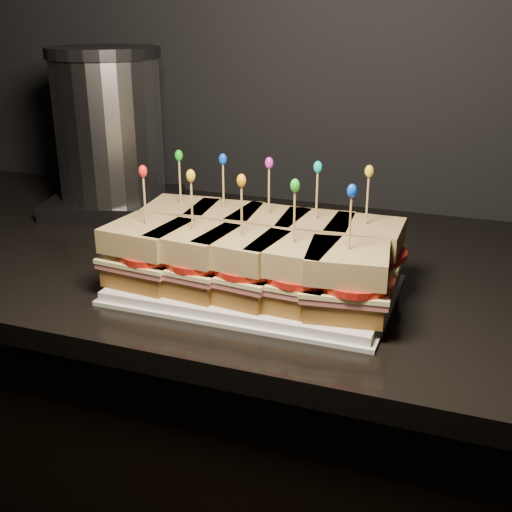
% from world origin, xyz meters
% --- Properties ---
extents(cabinet, '(2.33, 0.65, 0.88)m').
position_xyz_m(cabinet, '(0.40, 1.66, 0.44)').
color(cabinet, black).
rests_on(cabinet, ground).
extents(granite_slab, '(2.37, 0.69, 0.03)m').
position_xyz_m(granite_slab, '(0.40, 1.66, 0.90)').
color(granite_slab, black).
rests_on(granite_slab, cabinet).
extents(platter, '(0.38, 0.23, 0.02)m').
position_xyz_m(platter, '(0.53, 1.53, 0.93)').
color(platter, white).
rests_on(platter, granite_slab).
extents(platter_rim, '(0.39, 0.24, 0.01)m').
position_xyz_m(platter_rim, '(0.53, 1.53, 0.92)').
color(platter_rim, white).
rests_on(platter_rim, granite_slab).
extents(sandwich_0_bread_bot, '(0.11, 0.11, 0.03)m').
position_xyz_m(sandwich_0_bread_bot, '(0.39, 1.58, 0.95)').
color(sandwich_0_bread_bot, '#5A3711').
rests_on(sandwich_0_bread_bot, platter).
extents(sandwich_0_ham, '(0.12, 0.11, 0.01)m').
position_xyz_m(sandwich_0_ham, '(0.39, 1.58, 0.97)').
color(sandwich_0_ham, '#BB5050').
rests_on(sandwich_0_ham, sandwich_0_bread_bot).
extents(sandwich_0_cheese, '(0.12, 0.12, 0.01)m').
position_xyz_m(sandwich_0_cheese, '(0.39, 1.58, 0.97)').
color(sandwich_0_cheese, '#F9EC95').
rests_on(sandwich_0_cheese, sandwich_0_ham).
extents(sandwich_0_tomato, '(0.10, 0.10, 0.01)m').
position_xyz_m(sandwich_0_tomato, '(0.40, 1.57, 0.98)').
color(sandwich_0_tomato, red).
rests_on(sandwich_0_tomato, sandwich_0_cheese).
extents(sandwich_0_bread_top, '(0.11, 0.11, 0.03)m').
position_xyz_m(sandwich_0_bread_top, '(0.39, 1.58, 1.00)').
color(sandwich_0_bread_top, '#61360C').
rests_on(sandwich_0_bread_top, sandwich_0_tomato).
extents(sandwich_0_pick, '(0.00, 0.00, 0.09)m').
position_xyz_m(sandwich_0_pick, '(0.39, 1.58, 1.05)').
color(sandwich_0_pick, tan).
rests_on(sandwich_0_pick, sandwich_0_bread_top).
extents(sandwich_0_frill, '(0.01, 0.01, 0.02)m').
position_xyz_m(sandwich_0_frill, '(0.39, 1.58, 1.09)').
color(sandwich_0_frill, '#12BD16').
rests_on(sandwich_0_frill, sandwich_0_pick).
extents(sandwich_1_bread_bot, '(0.11, 0.11, 0.03)m').
position_xyz_m(sandwich_1_bread_bot, '(0.46, 1.58, 0.95)').
color(sandwich_1_bread_bot, '#5A3711').
rests_on(sandwich_1_bread_bot, platter).
extents(sandwich_1_ham, '(0.12, 0.11, 0.01)m').
position_xyz_m(sandwich_1_ham, '(0.46, 1.58, 0.97)').
color(sandwich_1_ham, '#BB5050').
rests_on(sandwich_1_ham, sandwich_1_bread_bot).
extents(sandwich_1_cheese, '(0.12, 0.12, 0.01)m').
position_xyz_m(sandwich_1_cheese, '(0.46, 1.58, 0.97)').
color(sandwich_1_cheese, '#F9EC95').
rests_on(sandwich_1_cheese, sandwich_1_ham).
extents(sandwich_1_tomato, '(0.10, 0.10, 0.01)m').
position_xyz_m(sandwich_1_tomato, '(0.47, 1.57, 0.98)').
color(sandwich_1_tomato, red).
rests_on(sandwich_1_tomato, sandwich_1_cheese).
extents(sandwich_1_bread_top, '(0.11, 0.11, 0.03)m').
position_xyz_m(sandwich_1_bread_top, '(0.46, 1.58, 1.00)').
color(sandwich_1_bread_top, '#61360C').
rests_on(sandwich_1_bread_top, sandwich_1_tomato).
extents(sandwich_1_pick, '(0.00, 0.00, 0.09)m').
position_xyz_m(sandwich_1_pick, '(0.46, 1.58, 1.05)').
color(sandwich_1_pick, tan).
rests_on(sandwich_1_pick, sandwich_1_bread_top).
extents(sandwich_1_frill, '(0.01, 0.01, 0.02)m').
position_xyz_m(sandwich_1_frill, '(0.46, 1.58, 1.09)').
color(sandwich_1_frill, blue).
rests_on(sandwich_1_frill, sandwich_1_pick).
extents(sandwich_2_bread_bot, '(0.10, 0.10, 0.03)m').
position_xyz_m(sandwich_2_bread_bot, '(0.53, 1.58, 0.95)').
color(sandwich_2_bread_bot, '#5A3711').
rests_on(sandwich_2_bread_bot, platter).
extents(sandwich_2_ham, '(0.11, 0.11, 0.01)m').
position_xyz_m(sandwich_2_ham, '(0.53, 1.58, 0.97)').
color(sandwich_2_ham, '#BB5050').
rests_on(sandwich_2_ham, sandwich_2_bread_bot).
extents(sandwich_2_cheese, '(0.12, 0.11, 0.01)m').
position_xyz_m(sandwich_2_cheese, '(0.53, 1.58, 0.97)').
color(sandwich_2_cheese, '#F9EC95').
rests_on(sandwich_2_cheese, sandwich_2_ham).
extents(sandwich_2_tomato, '(0.10, 0.10, 0.01)m').
position_xyz_m(sandwich_2_tomato, '(0.54, 1.57, 0.98)').
color(sandwich_2_tomato, red).
rests_on(sandwich_2_tomato, sandwich_2_cheese).
extents(sandwich_2_bread_top, '(0.11, 0.11, 0.03)m').
position_xyz_m(sandwich_2_bread_top, '(0.53, 1.58, 1.00)').
color(sandwich_2_bread_top, '#61360C').
rests_on(sandwich_2_bread_top, sandwich_2_tomato).
extents(sandwich_2_pick, '(0.00, 0.00, 0.09)m').
position_xyz_m(sandwich_2_pick, '(0.53, 1.58, 1.05)').
color(sandwich_2_pick, tan).
rests_on(sandwich_2_pick, sandwich_2_bread_top).
extents(sandwich_2_frill, '(0.01, 0.01, 0.02)m').
position_xyz_m(sandwich_2_frill, '(0.53, 1.58, 1.09)').
color(sandwich_2_frill, '#D222A5').
rests_on(sandwich_2_frill, sandwich_2_pick).
extents(sandwich_3_bread_bot, '(0.10, 0.10, 0.03)m').
position_xyz_m(sandwich_3_bread_bot, '(0.60, 1.58, 0.95)').
color(sandwich_3_bread_bot, '#5A3711').
rests_on(sandwich_3_bread_bot, platter).
extents(sandwich_3_ham, '(0.12, 0.11, 0.01)m').
position_xyz_m(sandwich_3_ham, '(0.60, 1.58, 0.97)').
color(sandwich_3_ham, '#BB5050').
rests_on(sandwich_3_ham, sandwich_3_bread_bot).
extents(sandwich_3_cheese, '(0.12, 0.11, 0.01)m').
position_xyz_m(sandwich_3_cheese, '(0.60, 1.58, 0.97)').
color(sandwich_3_cheese, '#F9EC95').
rests_on(sandwich_3_cheese, sandwich_3_ham).
extents(sandwich_3_tomato, '(0.10, 0.10, 0.01)m').
position_xyz_m(sandwich_3_tomato, '(0.61, 1.57, 0.98)').
color(sandwich_3_tomato, red).
rests_on(sandwich_3_tomato, sandwich_3_cheese).
extents(sandwich_3_bread_top, '(0.11, 0.11, 0.03)m').
position_xyz_m(sandwich_3_bread_top, '(0.60, 1.58, 1.00)').
color(sandwich_3_bread_top, '#61360C').
rests_on(sandwich_3_bread_top, sandwich_3_tomato).
extents(sandwich_3_pick, '(0.00, 0.00, 0.09)m').
position_xyz_m(sandwich_3_pick, '(0.60, 1.58, 1.05)').
color(sandwich_3_pick, tan).
rests_on(sandwich_3_pick, sandwich_3_bread_top).
extents(sandwich_3_frill, '(0.01, 0.01, 0.02)m').
position_xyz_m(sandwich_3_frill, '(0.60, 1.58, 1.09)').
color(sandwich_3_frill, '#09BBB1').
rests_on(sandwich_3_frill, sandwich_3_pick).
extents(sandwich_4_bread_bot, '(0.10, 0.10, 0.03)m').
position_xyz_m(sandwich_4_bread_bot, '(0.67, 1.58, 0.95)').
color(sandwich_4_bread_bot, '#5A3711').
rests_on(sandwich_4_bread_bot, platter).
extents(sandwich_4_ham, '(0.11, 0.11, 0.01)m').
position_xyz_m(sandwich_4_ham, '(0.67, 1.58, 0.97)').
color(sandwich_4_ham, '#BB5050').
rests_on(sandwich_4_ham, sandwich_4_bread_bot).
extents(sandwich_4_cheese, '(0.11, 0.11, 0.01)m').
position_xyz_m(sandwich_4_cheese, '(0.67, 1.58, 0.97)').
color(sandwich_4_cheese, '#F9EC95').
rests_on(sandwich_4_cheese, sandwich_4_ham).
extents(sandwich_4_tomato, '(0.10, 0.10, 0.01)m').
position_xyz_m(sandwich_4_tomato, '(0.69, 1.57, 0.98)').
color(sandwich_4_tomato, red).
rests_on(sandwich_4_tomato, sandwich_4_cheese).
extents(sandwich_4_bread_top, '(0.10, 0.10, 0.03)m').
position_xyz_m(sandwich_4_bread_top, '(0.67, 1.58, 1.00)').
color(sandwich_4_bread_top, '#61360C').
rests_on(sandwich_4_bread_top, sandwich_4_tomato).
extents(sandwich_4_pick, '(0.00, 0.00, 0.09)m').
position_xyz_m(sandwich_4_pick, '(0.67, 1.58, 1.05)').
color(sandwich_4_pick, tan).
rests_on(sandwich_4_pick, sandwich_4_bread_top).
extents(sandwich_4_frill, '(0.01, 0.01, 0.02)m').
position_xyz_m(sandwich_4_frill, '(0.67, 1.58, 1.09)').
color(sandwich_4_frill, yellow).
rests_on(sandwich_4_frill, sandwich_4_pick).
extents(sandwich_5_bread_bot, '(0.11, 0.11, 0.03)m').
position_xyz_m(sandwich_5_bread_bot, '(0.39, 1.47, 0.95)').
color(sandwich_5_bread_bot, '#5A3711').
rests_on(sandwich_5_bread_bot, platter).
extents(sandwich_5_ham, '(0.12, 0.11, 0.01)m').
position_xyz_m(sandwich_5_ham, '(0.39, 1.47, 0.97)').
color(sandwich_5_ham, '#BB5050').
rests_on(sandwich_5_ham, sandwich_5_bread_bot).
extents(sandwich_5_cheese, '(0.12, 0.12, 0.01)m').
position_xyz_m(sandwich_5_cheese, '(0.39, 1.47, 0.97)').
color(sandwich_5_cheese, '#F9EC95').
rests_on(sandwich_5_cheese, sandwich_5_ham).
extents(sandwich_5_tomato, '(0.10, 0.10, 0.01)m').
position_xyz_m(sandwich_5_tomato, '(0.40, 1.47, 0.98)').
color(sandwich_5_tomato, red).
rests_on(sandwich_5_tomato, sandwich_5_cheese).
extents(sandwich_5_bread_top, '(0.11, 0.11, 0.03)m').
position_xyz_m(sandwich_5_bread_top, '(0.39, 1.47, 1.00)').
color(sandwich_5_bread_top, '#61360C').
rests_on(sandwich_5_bread_top, sandwich_5_tomato).
extents(sandwich_5_pick, '(0.00, 0.00, 0.09)m').
position_xyz_m(sandwich_5_pick, '(0.39, 1.47, 1.05)').
color(sandwich_5_pick, tan).
rests_on(sandwich_5_pick, sandwich_5_bread_top).
extents(sandwich_5_frill, '(0.01, 0.01, 0.02)m').
position_xyz_m(sandwich_5_frill, '(0.39, 1.47, 1.09)').
color(sandwich_5_frill, red).
rests_on(sandwich_5_frill, sandwich_5_pick).
extents(sandwich_6_bread_bot, '(0.11, 0.11, 0.03)m').
position_xyz_m(sandwich_6_bread_bot, '(0.46, 1.47, 0.95)').
color(sandwich_6_bread_bot, '#5A3711').
rests_on(sandwich_6_bread_bot, platter).
extents(sandwich_6_ham, '(0.12, 0.11, 0.01)m').
position_xyz_m(sandwich_6_ham, '(0.46, 1.47, 0.97)').
color(sandwich_6_ham, '#BB5050').
rests_on(sandwich_6_ham, sandwich_6_bread_bot).
extents(sandwich_6_cheese, '(0.12, 0.12, 0.01)m').
position_xyz_m(sandwich_6_cheese, '(0.46, 1.47, 0.97)').
color(sandwich_6_cheese, '#F9EC95').
rests_on(sandwich_6_cheese, sandwich_6_ham).
extents(sandwich_6_tomato, '(0.10, 0.10, 0.01)m').
position_xyz_m(sandwich_6_tomato, '(0.47, 1.47, 0.98)').
color(sandwich_6_tomato, red).
rests_on(sandwich_6_tomato, sandwich_6_cheese).
extents(sandwich_6_bread_top, '(0.11, 0.11, 0.03)m').
position_xyz_m(sandwich_6_bread_top, '(0.46, 1.47, 1.00)').
color(sandwich_6_bread_top, '#61360C').
rests_on(sandwich_6_bread_top, sandwich_6_tomato).
extents(sandwich_6_pick, '(0.00, 0.00, 0.09)m').
position_xyz_m(sandwich_6_pick, '(0.46, 1.47, 1.05)').
color(sandwich_6_pick, tan).
rests_on(sandwich_6_pick, sandwich_6_bread_top).
extents(sandwich_6_frill, '(0.01, 0.01, 0.02)m').
position_xyz_m(sandwich_6_frill, '(0.46, 1.47, 1.09)').
color(sandwich_6_frill, yellow).
rests_on(sandwich_6_frill, sandwich_6_pick).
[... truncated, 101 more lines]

